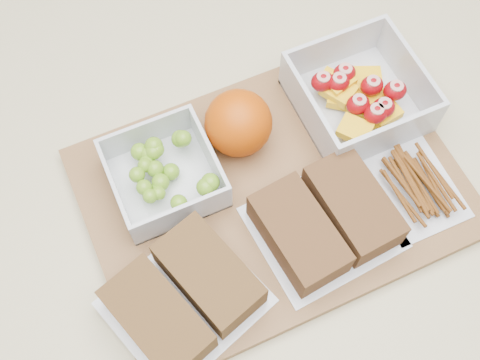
{
  "coord_description": "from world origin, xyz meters",
  "views": [
    {
      "loc": [
        -0.13,
        -0.27,
        1.54
      ],
      "look_at": [
        -0.01,
        -0.01,
        0.93
      ],
      "focal_mm": 45.0,
      "sensor_mm": 36.0,
      "label": 1
    }
  ],
  "objects": [
    {
      "name": "sandwich_bag_center",
      "position": [
        0.05,
        -0.09,
        0.94
      ],
      "size": [
        0.16,
        0.14,
        0.05
      ],
      "color": "silver",
      "rests_on": "cutting_board"
    },
    {
      "name": "fruit_container",
      "position": [
        0.16,
        0.03,
        0.94
      ],
      "size": [
        0.14,
        0.14,
        0.06
      ],
      "color": "silver",
      "rests_on": "cutting_board"
    },
    {
      "name": "sandwich_bag_left",
      "position": [
        -0.12,
        -0.11,
        0.94
      ],
      "size": [
        0.18,
        0.17,
        0.05
      ],
      "color": "silver",
      "rests_on": "cutting_board"
    },
    {
      "name": "pretzel_bag",
      "position": [
        0.17,
        -0.09,
        0.93
      ],
      "size": [
        0.1,
        0.12,
        0.03
      ],
      "color": "silver",
      "rests_on": "cutting_board"
    },
    {
      "name": "ground",
      "position": [
        0.0,
        0.0,
        0.0
      ],
      "size": [
        4.0,
        4.0,
        0.0
      ],
      "primitive_type": "plane",
      "color": "gray",
      "rests_on": "ground"
    },
    {
      "name": "grape_container",
      "position": [
        -0.09,
        0.03,
        0.94
      ],
      "size": [
        0.12,
        0.12,
        0.05
      ],
      "color": "silver",
      "rests_on": "cutting_board"
    },
    {
      "name": "cutting_board",
      "position": [
        0.02,
        -0.03,
        0.91
      ],
      "size": [
        0.42,
        0.3,
        0.02
      ],
      "primitive_type": "cube",
      "rotation": [
        0.0,
        0.0,
        0.01
      ],
      "color": "brown",
      "rests_on": "counter"
    },
    {
      "name": "counter",
      "position": [
        0.0,
        0.0,
        0.45
      ],
      "size": [
        1.2,
        0.9,
        0.9
      ],
      "primitive_type": "cube",
      "color": "beige",
      "rests_on": "ground"
    },
    {
      "name": "orange",
      "position": [
        0.01,
        0.05,
        0.95
      ],
      "size": [
        0.08,
        0.08,
        0.08
      ],
      "primitive_type": "sphere",
      "color": "#C34704",
      "rests_on": "cutting_board"
    }
  ]
}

